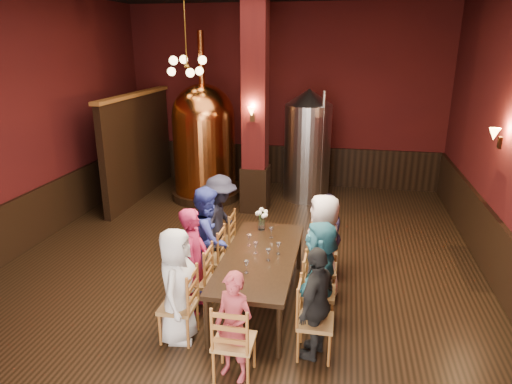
% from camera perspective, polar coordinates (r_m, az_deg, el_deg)
% --- Properties ---
extents(room, '(10.00, 10.02, 4.50)m').
position_cam_1_polar(room, '(6.93, -2.21, 7.18)').
color(room, black).
rests_on(room, ground).
extents(wainscot_right, '(0.08, 9.90, 1.00)m').
position_cam_1_polar(wainscot_right, '(7.67, 28.42, -7.76)').
color(wainscot_right, black).
rests_on(wainscot_right, ground).
extents(wainscot_back, '(7.90, 0.08, 1.00)m').
position_cam_1_polar(wainscot_back, '(12.08, 3.33, 3.43)').
color(wainscot_back, black).
rests_on(wainscot_back, ground).
extents(wainscot_left, '(0.08, 9.90, 1.00)m').
position_cam_1_polar(wainscot_left, '(9.16, -26.98, -3.47)').
color(wainscot_left, black).
rests_on(wainscot_left, ground).
extents(column, '(0.58, 0.58, 4.50)m').
position_cam_1_polar(column, '(9.70, -0.09, 10.36)').
color(column, '#430E0E').
rests_on(column, ground).
extents(partition, '(0.22, 3.50, 2.40)m').
position_cam_1_polar(partition, '(11.18, -14.47, 5.36)').
color(partition, black).
rests_on(partition, ground).
extents(pendant_cluster, '(0.90, 0.90, 1.70)m').
position_cam_1_polar(pendant_cluster, '(10.11, -8.65, 15.32)').
color(pendant_cluster, '#A57226').
rests_on(pendant_cluster, room).
extents(sconce_wall, '(0.20, 0.20, 0.36)m').
position_cam_1_polar(sconce_wall, '(7.89, 28.26, 6.02)').
color(sconce_wall, black).
rests_on(sconce_wall, room).
extents(sconce_column, '(0.20, 0.20, 0.36)m').
position_cam_1_polar(sconce_column, '(9.41, -0.45, 9.81)').
color(sconce_column, black).
rests_on(sconce_column, column).
extents(dining_table, '(1.01, 2.40, 0.75)m').
position_cam_1_polar(dining_table, '(6.44, 0.51, -8.41)').
color(dining_table, black).
rests_on(dining_table, ground).
extents(chair_0, '(0.46, 0.46, 0.92)m').
position_cam_1_polar(chair_0, '(5.92, -9.71, -13.83)').
color(chair_0, '#935F25').
rests_on(chair_0, ground).
extents(person_0, '(0.54, 0.77, 1.48)m').
position_cam_1_polar(person_0, '(5.77, -9.86, -11.45)').
color(person_0, silver).
rests_on(person_0, ground).
extents(chair_1, '(0.46, 0.46, 0.92)m').
position_cam_1_polar(chair_1, '(6.46, -7.62, -10.79)').
color(chair_1, '#935F25').
rests_on(chair_1, ground).
extents(person_1, '(0.40, 0.57, 1.51)m').
position_cam_1_polar(person_1, '(6.32, -7.73, -8.47)').
color(person_1, maroon).
rests_on(person_1, ground).
extents(chair_2, '(0.46, 0.46, 0.92)m').
position_cam_1_polar(chair_2, '(7.01, -5.91, -8.25)').
color(chair_2, '#935F25').
rests_on(chair_2, ground).
extents(person_2, '(0.49, 0.82, 1.59)m').
position_cam_1_polar(person_2, '(6.87, -6.00, -5.75)').
color(person_2, '#2C3694').
rests_on(person_2, ground).
extents(chair_3, '(0.46, 0.46, 0.92)m').
position_cam_1_polar(chair_3, '(7.59, -4.46, -6.06)').
color(chair_3, '#935F25').
rests_on(chair_3, ground).
extents(person_3, '(0.62, 1.04, 1.57)m').
position_cam_1_polar(person_3, '(7.47, -4.52, -3.77)').
color(person_3, black).
rests_on(person_3, ground).
extents(chair_4, '(0.46, 0.46, 0.92)m').
position_cam_1_polar(chair_4, '(5.61, 7.44, -15.68)').
color(chair_4, '#935F25').
rests_on(chair_4, ground).
extents(person_4, '(0.59, 0.89, 1.40)m').
position_cam_1_polar(person_4, '(5.48, 7.55, -13.58)').
color(person_4, black).
rests_on(person_4, ground).
extents(chair_5, '(0.46, 0.46, 0.92)m').
position_cam_1_polar(chair_5, '(6.18, 7.88, -12.25)').
color(chair_5, '#935F25').
rests_on(chair_5, ground).
extents(person_5, '(0.47, 1.36, 1.45)m').
position_cam_1_polar(person_5, '(6.05, 7.99, -10.07)').
color(person_5, teal).
rests_on(person_5, ground).
extents(chair_6, '(0.46, 0.46, 0.92)m').
position_cam_1_polar(chair_6, '(6.76, 8.23, -9.44)').
color(chair_6, '#935F25').
rests_on(chair_6, ground).
extents(person_6, '(0.56, 0.81, 1.58)m').
position_cam_1_polar(person_6, '(6.61, 8.36, -6.90)').
color(person_6, white).
rests_on(person_6, ground).
extents(chair_7, '(0.46, 0.46, 0.92)m').
position_cam_1_polar(chair_7, '(7.36, 8.52, -7.05)').
color(chair_7, '#935F25').
rests_on(chair_7, ground).
extents(person_7, '(0.38, 0.68, 1.36)m').
position_cam_1_polar(person_7, '(7.27, 8.60, -5.49)').
color(person_7, black).
rests_on(person_7, ground).
extents(chair_8, '(0.46, 0.46, 0.92)m').
position_cam_1_polar(chair_8, '(5.26, -2.74, -18.09)').
color(chair_8, '#935F25').
rests_on(chair_8, ground).
extents(person_8, '(0.55, 0.45, 1.28)m').
position_cam_1_polar(person_8, '(5.16, -2.78, -16.47)').
color(person_8, '#A3363F').
rests_on(person_8, ground).
extents(copper_kettle, '(1.81, 1.81, 3.82)m').
position_cam_1_polar(copper_kettle, '(10.75, -6.50, 6.39)').
color(copper_kettle, black).
rests_on(copper_kettle, ground).
extents(steel_vessel, '(1.38, 1.38, 2.59)m').
position_cam_1_polar(steel_vessel, '(10.73, 6.45, 5.82)').
color(steel_vessel, '#B2B2B7').
rests_on(steel_vessel, ground).
extents(rose_vase, '(0.21, 0.21, 0.36)m').
position_cam_1_polar(rose_vase, '(7.16, 0.70, -3.01)').
color(rose_vase, white).
rests_on(rose_vase, dining_table).
extents(wine_glass_0, '(0.07, 0.07, 0.17)m').
position_cam_1_polar(wine_glass_0, '(6.67, -0.88, -6.04)').
color(wine_glass_0, white).
rests_on(wine_glass_0, dining_table).
extents(wine_glass_1, '(0.07, 0.07, 0.17)m').
position_cam_1_polar(wine_glass_1, '(6.42, 2.81, -7.06)').
color(wine_glass_1, white).
rests_on(wine_glass_1, dining_table).
extents(wine_glass_2, '(0.07, 0.07, 0.17)m').
position_cam_1_polar(wine_glass_2, '(6.24, 1.54, -7.85)').
color(wine_glass_2, white).
rests_on(wine_glass_2, dining_table).
extents(wine_glass_3, '(0.07, 0.07, 0.17)m').
position_cam_1_polar(wine_glass_3, '(6.43, -0.05, -6.99)').
color(wine_glass_3, white).
rests_on(wine_glass_3, dining_table).
extents(wine_glass_4, '(0.07, 0.07, 0.17)m').
position_cam_1_polar(wine_glass_4, '(6.92, 1.91, -5.10)').
color(wine_glass_4, white).
rests_on(wine_glass_4, dining_table).
extents(wine_glass_5, '(0.07, 0.07, 0.17)m').
position_cam_1_polar(wine_glass_5, '(5.92, -1.21, -9.34)').
color(wine_glass_5, white).
rests_on(wine_glass_5, dining_table).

